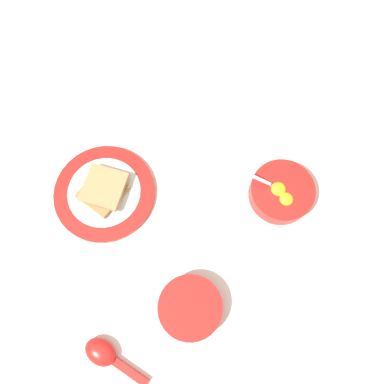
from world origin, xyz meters
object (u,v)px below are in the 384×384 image
at_px(egg_bowl, 281,192).
at_px(toast_sandwich, 103,189).
at_px(soup_spoon, 105,355).
at_px(toast_plate, 105,193).
at_px(congee_bowl, 190,308).

bearing_deg(egg_bowl, toast_sandwich, 163.14).
bearing_deg(toast_sandwich, soup_spoon, -101.87).
distance_m(egg_bowl, soup_spoon, 0.50).
relative_size(egg_bowl, toast_plate, 0.62).
relative_size(egg_bowl, congee_bowl, 1.08).
height_order(egg_bowl, soup_spoon, egg_bowl).
bearing_deg(soup_spoon, congee_bowl, 11.81).
bearing_deg(congee_bowl, soup_spoon, -168.19).
height_order(toast_plate, congee_bowl, congee_bowl).
xyz_separation_m(toast_plate, soup_spoon, (-0.07, -0.33, 0.01)).
height_order(toast_plate, soup_spoon, soup_spoon).
xyz_separation_m(toast_sandwich, congee_bowl, (0.12, -0.30, -0.00)).
xyz_separation_m(egg_bowl, congee_bowl, (-0.26, -0.18, -0.00)).
bearing_deg(toast_plate, toast_sandwich, 25.38).
distance_m(soup_spoon, congee_bowl, 0.19).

